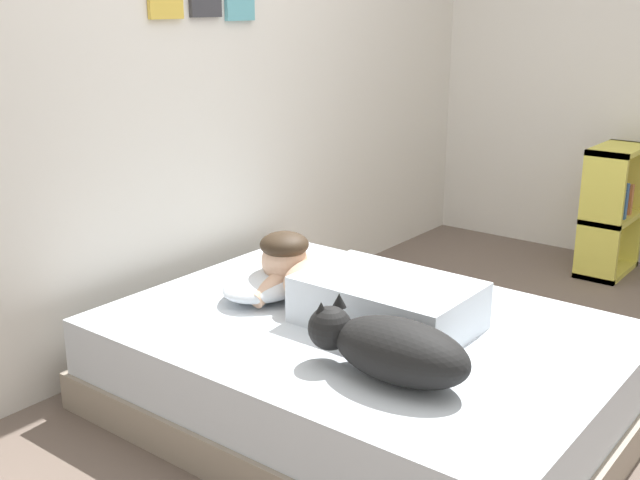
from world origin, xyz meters
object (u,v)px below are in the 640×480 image
(pillow, at_px, (274,280))
(bookshelf, at_px, (612,209))
(person_lying, at_px, (357,290))
(coffee_cup, at_px, (303,281))
(bed, at_px, (363,369))
(dog, at_px, (391,348))
(cell_phone, at_px, (434,321))

(pillow, bearing_deg, bookshelf, -16.96)
(person_lying, xyz_separation_m, coffee_cup, (0.10, 0.34, -0.07))
(bed, bearing_deg, pillow, 85.74)
(pillow, bearing_deg, person_lying, -89.28)
(dog, bearing_deg, person_lying, 47.43)
(bookshelf, bearing_deg, cell_phone, -179.79)
(pillow, xyz_separation_m, cell_phone, (0.14, -0.68, -0.05))
(person_lying, bearing_deg, coffee_cup, 74.35)
(dog, height_order, cell_phone, dog)
(pillow, relative_size, coffee_cup, 4.16)
(bookshelf, bearing_deg, dog, -177.20)
(bed, bearing_deg, coffee_cup, 71.32)
(bookshelf, bearing_deg, pillow, 163.04)
(bed, xyz_separation_m, cell_phone, (0.17, -0.20, 0.20))
(dog, height_order, coffee_cup, dog)
(person_lying, bearing_deg, bookshelf, -6.68)
(bed, bearing_deg, dog, -134.09)
(cell_phone, bearing_deg, person_lying, 116.71)
(person_lying, bearing_deg, dog, -132.57)
(dog, xyz_separation_m, coffee_cup, (0.45, 0.72, -0.07))
(pillow, bearing_deg, bed, -94.26)
(cell_phone, distance_m, bookshelf, 2.06)
(pillow, xyz_separation_m, dog, (-0.34, -0.79, 0.05))
(bed, relative_size, bookshelf, 2.55)
(dog, relative_size, bookshelf, 0.77)
(dog, distance_m, cell_phone, 0.51)
(bed, height_order, cell_phone, cell_phone)
(person_lying, height_order, cell_phone, person_lying)
(dog, bearing_deg, cell_phone, 13.58)
(person_lying, bearing_deg, cell_phone, -63.29)
(person_lying, xyz_separation_m, cell_phone, (0.13, -0.26, -0.10))
(person_lying, height_order, coffee_cup, person_lying)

